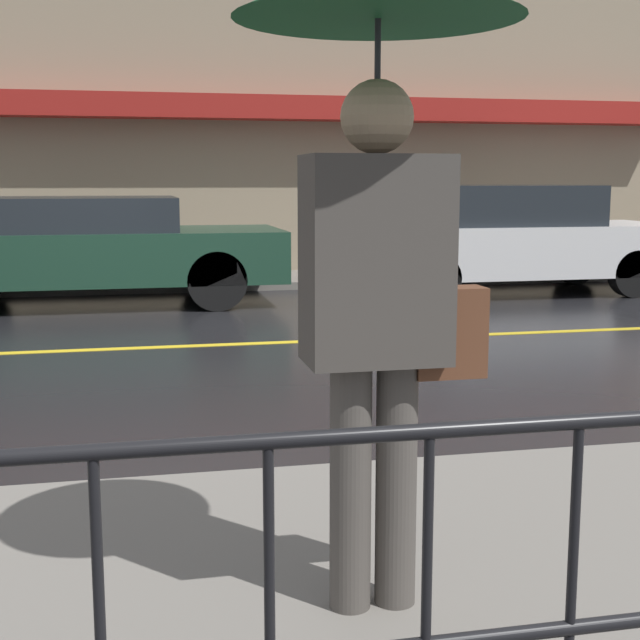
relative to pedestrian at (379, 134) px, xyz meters
The scene contains 9 objects.
ground_plane 5.74m from the pedestrian, 93.54° to the left, with size 80.00×80.00×0.00m, color black.
sidewalk_near 1.67m from the pedestrian, 158.11° to the left, with size 28.00×2.75×0.11m.
sidewalk_far 10.41m from the pedestrian, 91.89° to the left, with size 28.00×1.66×0.11m.
lane_marking 5.74m from the pedestrian, 93.54° to the left, with size 25.20×0.12×0.01m.
building_storefront 11.25m from the pedestrian, 91.73° to the left, with size 28.00×0.85×4.79m.
railing_foreground 1.45m from the pedestrian, 108.93° to the right, with size 12.00×0.04×0.92m.
pedestrian is the anchor object (origin of this frame).
car_dark_green 8.68m from the pedestrian, 98.24° to the left, with size 4.61×1.87×1.32m.
car_white 9.60m from the pedestrian, 63.31° to the left, with size 4.41×1.79×1.46m.
Camera 1 is at (-0.45, -8.23, 1.55)m, focal length 50.00 mm.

